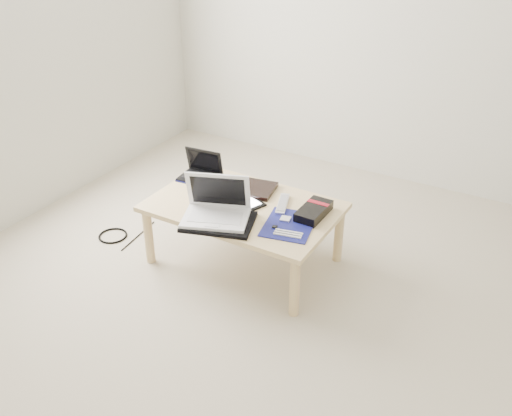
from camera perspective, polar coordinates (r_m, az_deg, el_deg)
The scene contains 13 objects.
ground at distance 3.17m, azimuth 1.15°, elevation -10.90°, with size 4.00×4.00×0.00m, color #AEA48D.
coffee_table at distance 3.41m, azimuth -1.25°, elevation -0.40°, with size 1.10×0.70×0.40m.
book at distance 3.54m, azimuth -0.36°, elevation 1.97°, with size 0.31×0.27×0.03m.
netbook at distance 3.69m, azimuth -5.52°, elevation 3.56°, with size 0.27×0.21×0.19m.
tablet at distance 3.40m, azimuth -1.35°, elevation 0.61°, with size 0.29×0.26×0.01m.
remote at distance 3.37m, azimuth 2.68°, elevation 0.40°, with size 0.13×0.24×0.02m.
neoprene_sleeve at distance 3.20m, azimuth -3.77°, elevation -1.39°, with size 0.39×0.28×0.02m, color black.
white_laptop at distance 3.21m, azimuth -3.97°, elevation -0.06°, with size 0.43×0.37×0.26m.
motherboard at distance 3.19m, azimuth 3.35°, elevation -1.68°, with size 0.33×0.38×0.02m.
gpu_box at distance 3.28m, azimuth 5.79°, elevation -0.32°, with size 0.13×0.26×0.06m.
cable_coil at distance 3.40m, azimuth -2.56°, elevation 0.59°, with size 0.10×0.10×0.01m, color black.
floor_cable_coil at distance 3.94m, azimuth -14.12°, elevation -2.70°, with size 0.19×0.19×0.01m, color black.
floor_cable_trail at distance 3.91m, azimuth -11.69°, elevation -2.73°, with size 0.01×0.01×0.39m, color black.
Camera 1 is at (1.15, -2.10, 2.07)m, focal length 40.00 mm.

